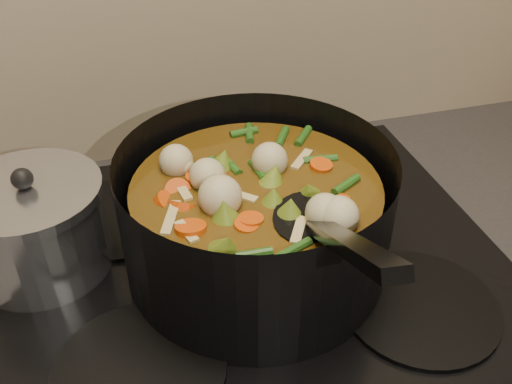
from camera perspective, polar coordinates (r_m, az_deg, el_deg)
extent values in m
cube|color=black|center=(0.76, -0.08, -9.24)|extent=(2.64, 0.64, 0.05)
cube|color=black|center=(0.73, -0.09, -7.32)|extent=(0.62, 0.54, 0.02)
cylinder|color=black|center=(0.62, -11.61, -17.04)|extent=(0.18, 0.18, 0.01)
cylinder|color=black|center=(0.69, 16.08, -10.91)|extent=(0.18, 0.18, 0.01)
cylinder|color=black|center=(0.81, -13.64, -2.45)|extent=(0.18, 0.18, 0.01)
cylinder|color=black|center=(0.86, 7.83, 1.11)|extent=(0.18, 0.18, 0.01)
cylinder|color=black|center=(0.67, 0.00, -2.20)|extent=(0.39, 0.39, 0.16)
cylinder|color=black|center=(0.72, 0.00, -6.80)|extent=(0.31, 0.31, 0.01)
cylinder|color=#563A0E|center=(0.68, 0.00, -3.07)|extent=(0.29, 0.29, 0.11)
cylinder|color=#D23D09|center=(0.66, 3.54, 1.00)|extent=(0.03, 0.03, 0.03)
cylinder|color=#D23D09|center=(0.70, 2.63, 3.66)|extent=(0.04, 0.04, 0.03)
cylinder|color=#D23D09|center=(0.73, -3.41, 4.98)|extent=(0.04, 0.04, 0.03)
cylinder|color=#D23D09|center=(0.66, -4.84, 1.31)|extent=(0.03, 0.04, 0.03)
cylinder|color=#D23D09|center=(0.61, -7.35, -2.20)|extent=(0.04, 0.04, 0.03)
cylinder|color=#D23D09|center=(0.61, -0.67, -1.85)|extent=(0.04, 0.04, 0.03)
cylinder|color=#D23D09|center=(0.60, 4.53, -2.84)|extent=(0.04, 0.04, 0.03)
cylinder|color=#D23D09|center=(0.65, 9.56, 0.22)|extent=(0.04, 0.03, 0.03)
cylinder|color=#D23D09|center=(0.68, 3.37, 2.52)|extent=(0.04, 0.04, 0.03)
cylinder|color=#D23D09|center=(0.72, -0.74, 4.65)|extent=(0.04, 0.04, 0.03)
cylinder|color=#D23D09|center=(0.67, -2.96, 1.64)|extent=(0.03, 0.03, 0.03)
cylinder|color=#D23D09|center=(0.64, -6.60, -0.52)|extent=(0.04, 0.04, 0.03)
cylinder|color=#D23D09|center=(0.57, -5.03, -5.21)|extent=(0.04, 0.04, 0.03)
sphere|color=#C3B789|center=(0.66, 5.58, 2.33)|extent=(0.04, 0.04, 0.04)
sphere|color=#C3B789|center=(0.69, -0.67, 4.54)|extent=(0.04, 0.04, 0.04)
sphere|color=#C3B789|center=(0.64, -5.91, 1.54)|extent=(0.04, 0.04, 0.04)
sphere|color=#C3B789|center=(0.59, -1.20, -2.19)|extent=(0.04, 0.04, 0.04)
sphere|color=#C3B789|center=(0.62, 5.75, 0.28)|extent=(0.04, 0.04, 0.04)
sphere|color=#C3B789|center=(0.69, 2.62, 4.21)|extent=(0.04, 0.04, 0.04)
cone|color=olive|center=(0.59, -5.25, -3.06)|extent=(0.04, 0.04, 0.04)
cone|color=olive|center=(0.59, 5.24, -3.06)|extent=(0.04, 0.04, 0.04)
cone|color=olive|center=(0.67, 7.32, 2.47)|extent=(0.04, 0.04, 0.04)
cone|color=olive|center=(0.72, -0.19, 5.20)|extent=(0.04, 0.04, 0.04)
cone|color=olive|center=(0.67, -7.49, 2.25)|extent=(0.04, 0.04, 0.04)
cone|color=olive|center=(0.58, -4.87, -3.24)|extent=(0.04, 0.04, 0.04)
cone|color=olive|center=(0.59, 5.60, -2.88)|extent=(0.04, 0.04, 0.04)
cylinder|color=#28581A|center=(0.68, 1.87, 2.96)|extent=(0.01, 0.04, 0.01)
cylinder|color=#28581A|center=(0.73, -2.87, 5.51)|extent=(0.04, 0.03, 0.01)
cylinder|color=#28581A|center=(0.68, -6.88, 2.59)|extent=(0.04, 0.02, 0.01)
cylinder|color=#28581A|center=(0.62, -5.76, -0.57)|extent=(0.03, 0.04, 0.01)
cylinder|color=#28581A|center=(0.61, -1.53, -1.61)|extent=(0.03, 0.04, 0.01)
cylinder|color=#28581A|center=(0.57, 5.02, -4.75)|extent=(0.04, 0.02, 0.01)
cylinder|color=#28581A|center=(0.63, 7.76, -0.41)|extent=(0.04, 0.03, 0.01)
cylinder|color=#28581A|center=(0.67, 4.98, 2.60)|extent=(0.01, 0.04, 0.01)
cylinder|color=#28581A|center=(0.68, 0.84, 3.16)|extent=(0.04, 0.03, 0.01)
cylinder|color=#28581A|center=(0.72, -4.96, 4.96)|extent=(0.04, 0.02, 0.01)
cylinder|color=#28581A|center=(0.66, -7.63, 1.49)|extent=(0.03, 0.04, 0.01)
cylinder|color=#28581A|center=(0.61, -5.00, -1.45)|extent=(0.03, 0.04, 0.01)
cylinder|color=#28581A|center=(0.60, -0.35, -1.76)|extent=(0.04, 0.02, 0.01)
cylinder|color=#28581A|center=(0.58, 7.23, -3.67)|extent=(0.04, 0.04, 0.01)
cube|color=tan|center=(0.65, -6.92, 0.95)|extent=(0.05, 0.01, 0.00)
cube|color=tan|center=(0.58, -1.42, -3.55)|extent=(0.02, 0.05, 0.00)
cube|color=tan|center=(0.63, 6.77, -0.55)|extent=(0.04, 0.03, 0.00)
cube|color=tan|center=(0.70, 3.03, 4.09)|extent=(0.04, 0.04, 0.00)
cube|color=tan|center=(0.69, -5.24, 3.11)|extent=(0.03, 0.05, 0.00)
cube|color=tan|center=(0.60, -5.36, -2.18)|extent=(0.05, 0.02, 0.00)
ellipsoid|color=black|center=(0.60, 4.90, -2.62)|extent=(0.10, 0.11, 0.01)
cube|color=black|center=(0.49, 9.29, -5.27)|extent=(0.04, 0.19, 0.12)
cylinder|color=silver|center=(0.74, -21.01, -3.67)|extent=(0.17, 0.17, 0.10)
cylinder|color=silver|center=(0.70, -22.02, -0.01)|extent=(0.17, 0.17, 0.01)
sphere|color=black|center=(0.69, -22.36, 1.23)|extent=(0.02, 0.02, 0.02)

